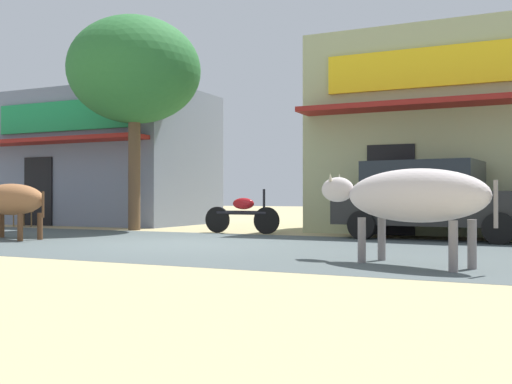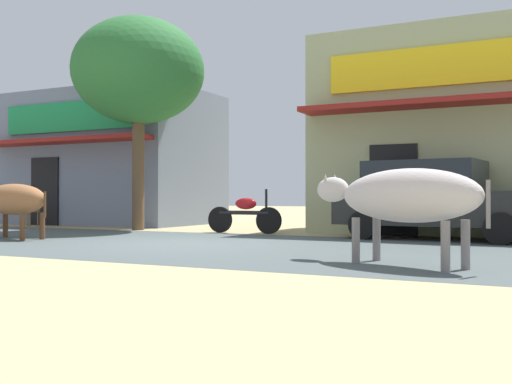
# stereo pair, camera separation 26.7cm
# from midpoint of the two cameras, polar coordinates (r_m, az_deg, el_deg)

# --- Properties ---
(ground) EXTENTS (80.00, 80.00, 0.00)m
(ground) POSITION_cam_midpoint_polar(r_m,az_deg,el_deg) (11.47, -8.11, -4.90)
(ground) COLOR tan
(asphalt_road) EXTENTS (72.00, 6.21, 0.00)m
(asphalt_road) POSITION_cam_midpoint_polar(r_m,az_deg,el_deg) (11.47, -8.11, -4.89)
(asphalt_road) COLOR #485253
(asphalt_road) RESTS_ON ground
(storefront_left_cafe) EXTENTS (6.38, 5.01, 4.24)m
(storefront_left_cafe) POSITION_cam_midpoint_polar(r_m,az_deg,el_deg) (20.50, -14.20, 3.04)
(storefront_left_cafe) COLOR slate
(storefront_left_cafe) RESTS_ON ground
(storefront_right_club) EXTENTS (6.99, 5.01, 4.89)m
(storefront_right_club) POSITION_cam_midpoint_polar(r_m,az_deg,el_deg) (16.07, 18.39, 5.15)
(storefront_right_club) COLOR #A5AD7E
(storefront_right_club) RESTS_ON ground
(roadside_tree) EXTENTS (3.52, 3.52, 5.67)m
(roadside_tree) POSITION_cam_midpoint_polar(r_m,az_deg,el_deg) (16.59, -11.95, 11.18)
(roadside_tree) COLOR brown
(roadside_tree) RESTS_ON ground
(parked_hatchback_car) EXTENTS (4.28, 2.32, 1.64)m
(parked_hatchback_car) POSITION_cam_midpoint_polar(r_m,az_deg,el_deg) (13.14, 15.96, -0.64)
(parked_hatchback_car) COLOR black
(parked_hatchback_car) RESTS_ON ground
(parked_motorcycle) EXTENTS (1.96, 0.25, 1.07)m
(parked_motorcycle) POSITION_cam_midpoint_polar(r_m,az_deg,el_deg) (14.51, -1.82, -2.08)
(parked_motorcycle) COLOR black
(parked_motorcycle) RESTS_ON ground
(cow_near_brown) EXTENTS (2.56, 0.91, 1.16)m
(cow_near_brown) POSITION_cam_midpoint_polar(r_m,az_deg,el_deg) (13.64, -23.00, -0.69)
(cow_near_brown) COLOR #99613B
(cow_near_brown) RESTS_ON ground
(cow_far_dark) EXTENTS (2.58, 1.45, 1.26)m
(cow_far_dark) POSITION_cam_midpoint_polar(r_m,az_deg,el_deg) (8.01, 13.48, -0.42)
(cow_far_dark) COLOR beige
(cow_far_dark) RESTS_ON ground
(cafe_chair_near_tree) EXTENTS (0.49, 0.49, 0.92)m
(cafe_chair_near_tree) POSITION_cam_midpoint_polar(r_m,az_deg,el_deg) (18.99, -21.56, -1.54)
(cafe_chair_near_tree) COLOR brown
(cafe_chair_near_tree) RESTS_ON ground
(cafe_chair_by_doorway) EXTENTS (0.61, 0.61, 0.92)m
(cafe_chair_by_doorway) POSITION_cam_midpoint_polar(r_m,az_deg,el_deg) (20.17, -21.49, -1.47)
(cafe_chair_by_doorway) COLOR brown
(cafe_chair_by_doorway) RESTS_ON ground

